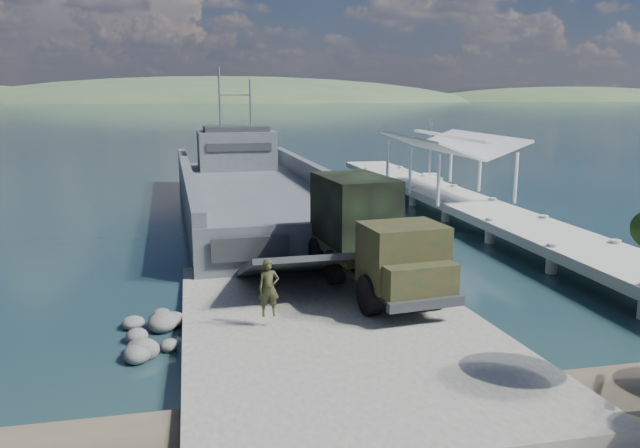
{
  "coord_description": "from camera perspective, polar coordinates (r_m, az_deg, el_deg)",
  "views": [
    {
      "loc": [
        -4.6,
        -20.53,
        8.05
      ],
      "look_at": [
        1.06,
        6.0,
        2.33
      ],
      "focal_mm": 35.0,
      "sensor_mm": 36.0,
      "label": 1
    }
  ],
  "objects": [
    {
      "name": "military_truck",
      "position": [
        24.69,
        4.5,
        -0.93
      ],
      "size": [
        3.73,
        9.25,
        4.18
      ],
      "rotation": [
        0.0,
        0.0,
        0.1
      ],
      "color": "black",
      "rests_on": "boat_ramp"
    },
    {
      "name": "ground",
      "position": [
        22.52,
        0.56,
        -9.04
      ],
      "size": [
        1400.0,
        1400.0,
        0.0
      ],
      "primitive_type": "plane",
      "color": "#19333C",
      "rests_on": "ground"
    },
    {
      "name": "soldier",
      "position": [
        20.55,
        -4.69,
        -6.89
      ],
      "size": [
        0.69,
        0.46,
        1.89
      ],
      "primitive_type": "imported",
      "rotation": [
        0.0,
        0.0,
        -0.01
      ],
      "color": "#23301A",
      "rests_on": "boat_ramp"
    },
    {
      "name": "boat_ramp",
      "position": [
        21.52,
        1.15,
        -9.34
      ],
      "size": [
        10.0,
        18.0,
        0.5
      ],
      "primitive_type": "cube",
      "color": "slate",
      "rests_on": "ground"
    },
    {
      "name": "distant_headlands",
      "position": [
        583.14,
        -6.79,
        11.03
      ],
      "size": [
        1000.0,
        240.0,
        48.0
      ],
      "primitive_type": null,
      "color": "#3D5937",
      "rests_on": "ground"
    },
    {
      "name": "landing_craft",
      "position": [
        42.7,
        -6.01,
        2.2
      ],
      "size": [
        10.3,
        37.32,
        11.01
      ],
      "rotation": [
        0.0,
        0.0,
        0.03
      ],
      "color": "#484E55",
      "rests_on": "ground"
    },
    {
      "name": "sailboat_near",
      "position": [
        55.14,
        10.04,
        3.65
      ],
      "size": [
        1.66,
        4.83,
        5.8
      ],
      "rotation": [
        0.0,
        0.0,
        -0.06
      ],
      "color": "white",
      "rests_on": "ground"
    },
    {
      "name": "shoreline_rocks",
      "position": [
        22.57,
        -15.5,
        -9.44
      ],
      "size": [
        3.2,
        5.6,
        0.9
      ],
      "primitive_type": null,
      "color": "#4E4E4C",
      "rests_on": "ground"
    },
    {
      "name": "pier",
      "position": [
        43.54,
        11.97,
        3.13
      ],
      "size": [
        6.4,
        44.0,
        6.1
      ],
      "color": "beige",
      "rests_on": "ground"
    },
    {
      "name": "sailboat_far",
      "position": [
        57.09,
        9.92,
        3.94
      ],
      "size": [
        2.33,
        5.04,
        5.91
      ],
      "rotation": [
        0.0,
        0.0,
        -0.2
      ],
      "color": "white",
      "rests_on": "ground"
    }
  ]
}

